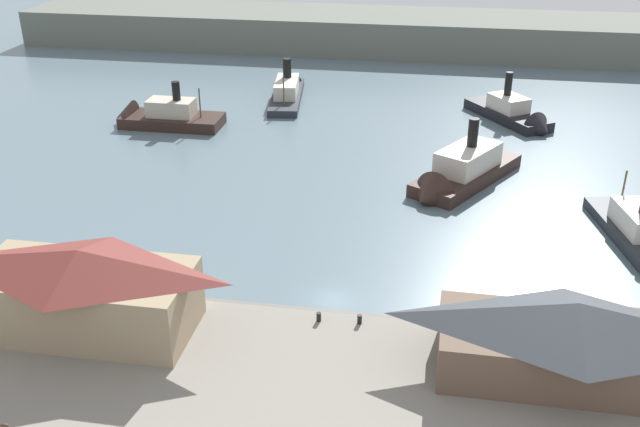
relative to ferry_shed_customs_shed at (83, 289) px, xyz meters
The scene contains 11 objects.
ground_plane 23.96m from the ferry_shed_customs_shed, 25.83° to the left, with size 320.00×320.00×0.00m, color slate.
seawall_edge 22.55m from the ferry_shed_customs_shed, 17.37° to the left, with size 110.00×0.80×1.00m, color #666159.
ferry_shed_customs_shed is the anchor object (origin of this frame).
ferry_shed_west_terminal 42.41m from the ferry_shed_customs_shed, ahead, with size 21.99×9.44×6.97m.
mooring_post_center_west 21.43m from the ferry_shed_customs_shed, 12.56° to the left, with size 0.44×0.44×0.90m, color black.
mooring_post_west 25.15m from the ferry_shed_customs_shed, 11.28° to the left, with size 0.44×0.44×0.90m, color black.
ferry_moored_east 78.71m from the ferry_shed_customs_shed, 88.63° to the left, with size 7.93×23.39×9.02m.
ferry_near_quay 53.21m from the ferry_shed_customs_shed, 51.03° to the left, with size 16.28×21.70×10.91m.
ferry_approaching_west 81.99m from the ferry_shed_customs_shed, 58.42° to the left, with size 15.17×18.57×9.78m.
ferry_departing_north 60.76m from the ferry_shed_customs_shed, 105.08° to the left, with size 18.20×6.91×9.78m.
far_headland 122.01m from the ferry_shed_customs_shed, 80.07° to the left, with size 180.00×24.00×8.00m, color #60665B.
Camera 1 is at (9.28, -61.27, 39.79)m, focal length 40.79 mm.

